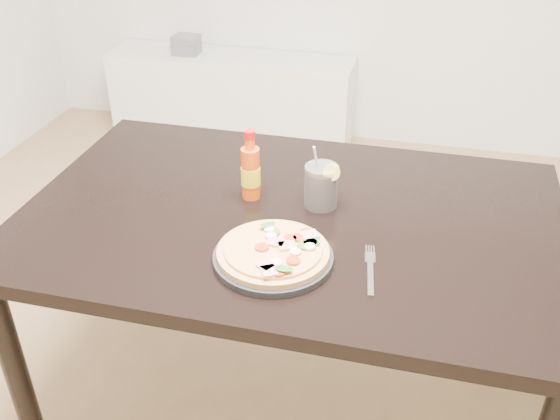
% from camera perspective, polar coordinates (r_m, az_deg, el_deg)
% --- Properties ---
extents(dining_table, '(1.40, 0.90, 0.75)m').
position_cam_1_polar(dining_table, '(1.67, 0.99, -2.66)').
color(dining_table, black).
rests_on(dining_table, ground).
extents(plate, '(0.28, 0.28, 0.02)m').
position_cam_1_polar(plate, '(1.45, -0.63, -4.37)').
color(plate, black).
rests_on(plate, dining_table).
extents(pizza, '(0.26, 0.26, 0.03)m').
position_cam_1_polar(pizza, '(1.43, -0.49, -3.75)').
color(pizza, tan).
rests_on(pizza, plate).
extents(hot_sauce_bottle, '(0.05, 0.05, 0.20)m').
position_cam_1_polar(hot_sauce_bottle, '(1.66, -2.70, 3.52)').
color(hot_sauce_bottle, '#E24B0D').
rests_on(hot_sauce_bottle, dining_table).
extents(cola_cup, '(0.09, 0.09, 0.18)m').
position_cam_1_polar(cola_cup, '(1.63, 3.78, 2.11)').
color(cola_cup, black).
rests_on(cola_cup, dining_table).
extents(fork, '(0.04, 0.19, 0.00)m').
position_cam_1_polar(fork, '(1.44, 8.25, -5.27)').
color(fork, silver).
rests_on(fork, dining_table).
extents(media_console, '(1.40, 0.34, 0.50)m').
position_cam_1_polar(media_console, '(3.72, -4.43, 10.19)').
color(media_console, white).
rests_on(media_console, ground).
extents(cd_stack, '(0.14, 0.12, 0.10)m').
position_cam_1_polar(cd_stack, '(3.68, -8.55, 14.73)').
color(cd_stack, slate).
rests_on(cd_stack, media_console).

